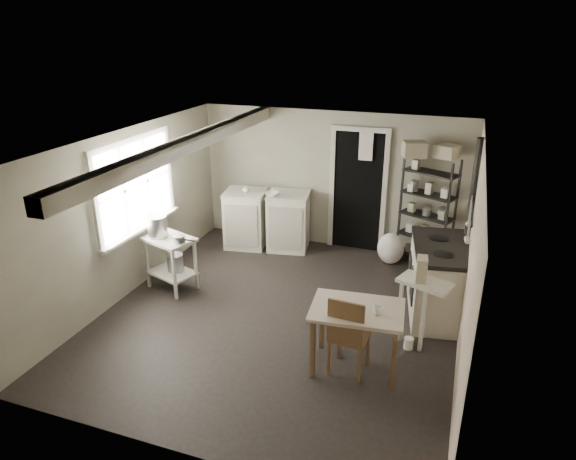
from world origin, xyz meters
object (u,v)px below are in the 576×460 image
(stockpot, at_px, (157,226))
(shelf_rack, at_px, (427,207))
(stove, at_px, (438,284))
(work_table, at_px, (356,338))
(prep_table, at_px, (171,263))
(chair, at_px, (350,332))
(flour_sack, at_px, (391,249))
(base_cabinets, at_px, (267,221))

(stockpot, xyz_separation_m, shelf_rack, (3.51, 2.07, 0.01))
(stove, distance_m, work_table, 1.66)
(shelf_rack, bearing_deg, prep_table, -125.55)
(stockpot, relative_size, stove, 0.24)
(prep_table, distance_m, shelf_rack, 3.96)
(work_table, distance_m, chair, 0.14)
(chair, relative_size, flour_sack, 1.88)
(flour_sack, bearing_deg, work_table, -88.99)
(prep_table, bearing_deg, stockpot, 178.15)
(prep_table, xyz_separation_m, work_table, (2.90, -0.94, -0.02))
(chair, bearing_deg, shelf_rack, 85.31)
(shelf_rack, height_order, work_table, shelf_rack)
(work_table, bearing_deg, flour_sack, 91.01)
(prep_table, xyz_separation_m, stove, (3.66, 0.53, 0.04))
(base_cabinets, xyz_separation_m, shelf_rack, (2.59, 0.22, 0.49))
(work_table, distance_m, flour_sack, 2.82)
(prep_table, relative_size, shelf_rack, 0.45)
(chair, bearing_deg, stove, 66.54)
(prep_table, distance_m, flour_sack, 3.41)
(chair, distance_m, flour_sack, 2.90)
(prep_table, relative_size, stove, 0.63)
(chair, height_order, flour_sack, chair)
(prep_table, xyz_separation_m, stockpot, (-0.18, 0.01, 0.54))
(shelf_rack, distance_m, stove, 1.66)
(chair, bearing_deg, base_cabinets, 130.60)
(shelf_rack, bearing_deg, chair, -76.42)
(stockpot, distance_m, flour_sack, 3.63)
(shelf_rack, bearing_deg, stove, -55.55)
(stockpot, xyz_separation_m, base_cabinets, (0.92, 1.84, -0.48))
(shelf_rack, xyz_separation_m, flour_sack, (-0.49, -0.20, -0.71))
(stockpot, bearing_deg, shelf_rack, 30.49)
(stove, xyz_separation_m, flour_sack, (-0.81, 1.35, -0.20))
(stockpot, relative_size, base_cabinets, 0.20)
(work_table, height_order, chair, chair)
(shelf_rack, bearing_deg, work_table, -75.64)
(stockpot, relative_size, flour_sack, 0.58)
(prep_table, height_order, base_cabinets, base_cabinets)
(base_cabinets, distance_m, work_table, 3.53)
(stove, bearing_deg, base_cabinets, 146.04)
(stove, height_order, work_table, stove)
(stockpot, distance_m, stove, 3.90)
(prep_table, bearing_deg, chair, -19.59)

